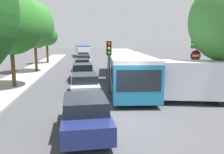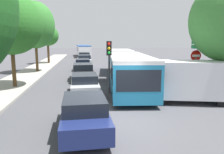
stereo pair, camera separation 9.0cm
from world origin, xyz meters
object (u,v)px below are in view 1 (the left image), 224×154
(direction_sign_post, at_px, (197,52))
(queued_car_navy, at_px, (86,114))
(tree_left_far, at_px, (34,26))
(queued_car_blue, at_px, (82,65))
(white_van, at_px, (192,80))
(queued_car_black, at_px, (82,72))
(queued_car_tan, at_px, (83,57))
(tree_left_distant, at_px, (47,36))
(no_entry_sign, at_px, (195,65))
(city_bus_rear, at_px, (82,50))
(queued_car_white, at_px, (83,60))
(tree_left_mid, at_px, (10,26))
(queued_car_silver, at_px, (84,84))
(traffic_light, at_px, (109,55))
(articulated_bus, at_px, (124,64))

(direction_sign_post, bearing_deg, queued_car_navy, 29.48)
(direction_sign_post, bearing_deg, tree_left_far, -45.11)
(queued_car_blue, height_order, white_van, white_van)
(queued_car_black, height_order, queued_car_tan, queued_car_tan)
(tree_left_distant, bearing_deg, no_entry_sign, -58.82)
(queued_car_black, relative_size, direction_sign_post, 1.16)
(queued_car_navy, bearing_deg, city_bus_rear, -1.83)
(queued_car_black, distance_m, queued_car_white, 11.33)
(queued_car_blue, bearing_deg, tree_left_mid, 148.92)
(tree_left_mid, bearing_deg, no_entry_sign, -14.81)
(city_bus_rear, height_order, queued_car_silver, city_bus_rear)
(queued_car_silver, relative_size, direction_sign_post, 1.10)
(traffic_light, bearing_deg, queued_car_silver, -68.70)
(queued_car_black, height_order, queued_car_white, queued_car_white)
(city_bus_rear, height_order, queued_car_white, city_bus_rear)
(tree_left_mid, bearing_deg, queued_car_blue, 60.89)
(queued_car_silver, height_order, queued_car_blue, queued_car_silver)
(tree_left_mid, bearing_deg, tree_left_distant, 90.71)
(articulated_bus, relative_size, tree_left_far, 2.22)
(queued_car_black, bearing_deg, white_van, -144.59)
(queued_car_silver, relative_size, queued_car_black, 0.95)
(queued_car_tan, relative_size, traffic_light, 1.31)
(queued_car_navy, xyz_separation_m, queued_car_tan, (0.07, 28.91, 0.08))
(queued_car_blue, bearing_deg, direction_sign_post, -139.22)
(traffic_light, xyz_separation_m, tree_left_distant, (-6.87, 19.91, 1.58))
(queued_car_white, relative_size, tree_left_mid, 0.65)
(queued_car_tan, height_order, white_van, white_van)
(queued_car_black, relative_size, tree_left_distant, 0.74)
(white_van, height_order, tree_left_distant, tree_left_distant)
(city_bus_rear, bearing_deg, tree_left_distant, 157.67)
(articulated_bus, relative_size, queued_car_black, 3.99)
(queued_car_black, distance_m, direction_sign_post, 9.58)
(queued_car_black, relative_size, traffic_light, 1.23)
(queued_car_black, height_order, tree_left_far, tree_left_far)
(white_van, height_order, tree_left_far, tree_left_far)
(traffic_light, xyz_separation_m, no_entry_sign, (5.56, -0.62, -0.62))
(city_bus_rear, height_order, tree_left_far, tree_left_far)
(city_bus_rear, xyz_separation_m, queued_car_silver, (0.12, -35.61, -0.73))
(queued_car_black, xyz_separation_m, queued_car_tan, (0.16, 17.63, 0.05))
(queued_car_black, height_order, traffic_light, traffic_light)
(queued_car_white, relative_size, queued_car_tan, 0.97)
(no_entry_sign, xyz_separation_m, tree_left_distant, (-12.43, 20.54, 2.20))
(white_van, height_order, no_entry_sign, no_entry_sign)
(city_bus_rear, xyz_separation_m, tree_left_distant, (-5.15, -15.46, 2.66))
(queued_car_black, distance_m, tree_left_mid, 6.77)
(queued_car_navy, relative_size, traffic_light, 1.18)
(queued_car_navy, height_order, direction_sign_post, direction_sign_post)
(white_van, bearing_deg, traffic_light, -18.16)
(tree_left_far, bearing_deg, queued_car_navy, -72.83)
(queued_car_black, bearing_deg, queued_car_silver, 179.25)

